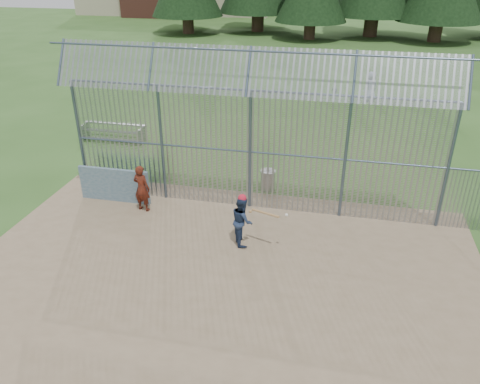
% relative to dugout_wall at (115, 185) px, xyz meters
% --- Properties ---
extents(ground, '(120.00, 120.00, 0.00)m').
position_rel_dugout_wall_xyz_m(ground, '(4.60, -2.90, -0.62)').
color(ground, '#2D511E').
rests_on(ground, ground).
extents(dirt_infield, '(14.00, 10.00, 0.02)m').
position_rel_dugout_wall_xyz_m(dirt_infield, '(4.60, -3.40, -0.61)').
color(dirt_infield, '#756047').
rests_on(dirt_infield, ground).
extents(dugout_wall, '(2.50, 0.12, 1.20)m').
position_rel_dugout_wall_xyz_m(dugout_wall, '(0.00, 0.00, 0.00)').
color(dugout_wall, '#38566B').
rests_on(dugout_wall, dirt_infield).
extents(batter, '(0.82, 0.90, 1.51)m').
position_rel_dugout_wall_xyz_m(batter, '(4.83, -1.66, 0.15)').
color(batter, '#22304F').
rests_on(batter, dirt_infield).
extents(onlooker, '(0.65, 0.49, 1.61)m').
position_rel_dugout_wall_xyz_m(onlooker, '(1.19, -0.41, 0.20)').
color(onlooker, maroon).
rests_on(onlooker, dirt_infield).
extents(bg_kid_standing, '(0.99, 0.91, 1.70)m').
position_rel_dugout_wall_xyz_m(bg_kid_standing, '(8.92, 14.63, 0.23)').
color(bg_kid_standing, gray).
rests_on(bg_kid_standing, ground).
extents(bg_kid_seated, '(0.51, 0.47, 0.84)m').
position_rel_dugout_wall_xyz_m(bg_kid_seated, '(6.90, 14.63, -0.20)').
color(bg_kid_seated, slate).
rests_on(bg_kid_seated, ground).
extents(batting_gear, '(1.47, 0.44, 0.48)m').
position_rel_dugout_wall_xyz_m(batting_gear, '(5.03, -1.70, 0.80)').
color(batting_gear, red).
rests_on(batting_gear, ground).
extents(trash_can, '(0.56, 0.56, 0.82)m').
position_rel_dugout_wall_xyz_m(trash_can, '(4.99, 2.01, -0.24)').
color(trash_can, gray).
rests_on(trash_can, ground).
extents(bleacher, '(3.00, 0.95, 0.72)m').
position_rel_dugout_wall_xyz_m(bleacher, '(-2.73, 5.43, -0.21)').
color(bleacher, slate).
rests_on(bleacher, ground).
extents(backstop_fence, '(20.09, 0.81, 5.30)m').
position_rel_dugout_wall_xyz_m(backstop_fence, '(6.41, 0.53, 1.74)').
color(backstop_fence, '#47566B').
rests_on(backstop_fence, ground).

